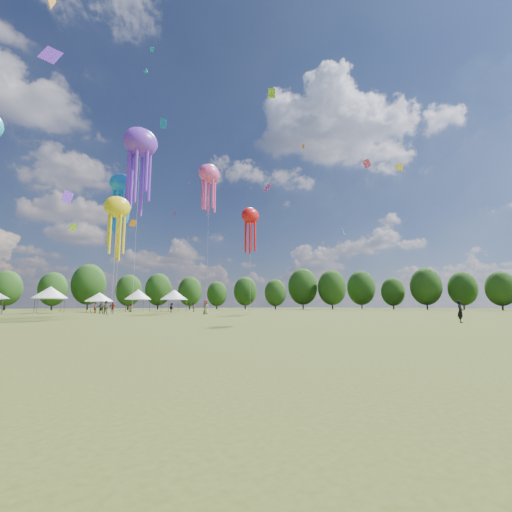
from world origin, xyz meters
TOP-DOWN VIEW (x-y plane):
  - ground at (0.00, 0.00)m, footprint 300.00×300.00m
  - observer_main at (8.50, -0.75)m, footprint 0.68×0.58m
  - spectator_near at (-5.41, 37.77)m, footprint 1.13×1.12m
  - spectators_far at (3.02, 45.26)m, footprint 18.81×29.49m
  - festival_tents at (-2.80, 55.02)m, footprint 35.87×11.60m
  - show_kites at (-0.23, 41.01)m, footprint 43.60×26.67m
  - small_kites at (-2.47, 41.64)m, footprint 65.60×60.80m
  - treeline at (-3.87, 62.51)m, footprint 201.57×95.24m

SIDE VIEW (x-z plane):
  - ground at x=0.00m, z-range 0.00..0.00m
  - observer_main at x=8.50m, z-range 0.00..1.57m
  - spectators_far at x=3.02m, z-range -0.08..1.83m
  - spectator_near at x=-5.41m, z-range 0.00..1.83m
  - festival_tents at x=-2.80m, z-range 1.00..5.45m
  - treeline at x=-3.87m, z-range -0.17..13.26m
  - show_kites at x=-0.23m, z-range 5.46..37.57m
  - small_kites at x=-2.47m, z-range 8.15..53.63m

